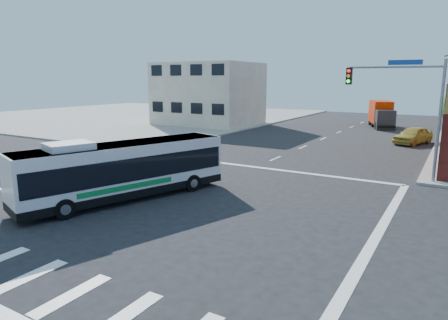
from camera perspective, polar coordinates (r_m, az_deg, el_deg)
The scene contains 7 objects.
ground at distance 19.66m, azimuth -8.04°, elevation -6.15°, with size 120.00×120.00×0.00m, color black.
sidewalk_nw at distance 68.43m, azimuth -12.67°, elevation 6.28°, with size 50.00×50.00×0.15m, color gray.
building_west at distance 53.09m, azimuth -2.22°, elevation 9.38°, with size 12.06×10.06×8.00m.
signal_mast_ne at distance 25.33m, azimuth 24.76°, elevation 8.32°, with size 7.91×1.13×8.07m.
transit_bus at distance 20.38m, azimuth -14.05°, elevation -1.29°, with size 5.54×10.75×3.13m.
box_truck at distance 53.81m, azimuth 21.57°, elevation 6.03°, with size 4.33×7.50×3.25m.
parked_car at distance 41.07m, azimuth 25.43°, elevation 3.21°, with size 1.91×4.76×1.62m, color gold.
Camera 1 is at (11.84, -14.55, 5.90)m, focal length 32.00 mm.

